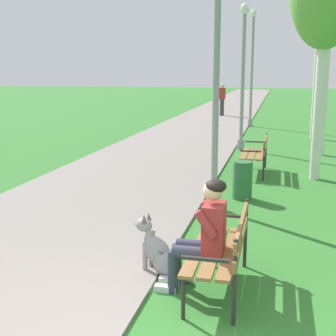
{
  "coord_description": "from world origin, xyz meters",
  "views": [
    {
      "loc": [
        1.04,
        -3.34,
        2.35
      ],
      "look_at": [
        -0.56,
        3.43,
        0.9
      ],
      "focal_mm": 50.56,
      "sensor_mm": 36.0,
      "label": 1
    }
  ],
  "objects_px": {
    "lamp_post_near": "(216,87)",
    "litter_bin": "(242,180)",
    "park_bench_near": "(224,246)",
    "person_seated_on_near_bench": "(204,231)",
    "dog_grey": "(160,253)",
    "pedestrian_distant": "(222,100)",
    "lamp_post_far": "(252,67)",
    "lamp_post_mid": "(243,76)",
    "park_bench_mid": "(257,151)"
  },
  "relations": [
    {
      "from": "lamp_post_near",
      "to": "litter_bin",
      "type": "height_order",
      "value": "lamp_post_near"
    },
    {
      "from": "park_bench_near",
      "to": "person_seated_on_near_bench",
      "type": "distance_m",
      "value": 0.28
    },
    {
      "from": "dog_grey",
      "to": "pedestrian_distant",
      "type": "distance_m",
      "value": 19.31
    },
    {
      "from": "lamp_post_near",
      "to": "lamp_post_far",
      "type": "height_order",
      "value": "lamp_post_far"
    },
    {
      "from": "lamp_post_mid",
      "to": "lamp_post_far",
      "type": "xyz_separation_m",
      "value": [
        -0.11,
        6.04,
        0.28
      ]
    },
    {
      "from": "park_bench_near",
      "to": "litter_bin",
      "type": "xyz_separation_m",
      "value": [
        -0.1,
        3.81,
        -0.16
      ]
    },
    {
      "from": "park_bench_near",
      "to": "lamp_post_near",
      "type": "relative_size",
      "value": 0.38
    },
    {
      "from": "park_bench_near",
      "to": "lamp_post_mid",
      "type": "xyz_separation_m",
      "value": [
        -0.59,
        9.35,
        1.65
      ]
    },
    {
      "from": "lamp_post_far",
      "to": "pedestrian_distant",
      "type": "xyz_separation_m",
      "value": [
        -1.69,
        4.08,
        -1.6
      ]
    },
    {
      "from": "park_bench_near",
      "to": "lamp_post_mid",
      "type": "relative_size",
      "value": 0.36
    },
    {
      "from": "lamp_post_mid",
      "to": "litter_bin",
      "type": "relative_size",
      "value": 5.98
    },
    {
      "from": "lamp_post_near",
      "to": "lamp_post_far",
      "type": "relative_size",
      "value": 0.84
    },
    {
      "from": "dog_grey",
      "to": "lamp_post_near",
      "type": "height_order",
      "value": "lamp_post_near"
    },
    {
      "from": "litter_bin",
      "to": "pedestrian_distant",
      "type": "relative_size",
      "value": 0.42
    },
    {
      "from": "park_bench_mid",
      "to": "lamp_post_mid",
      "type": "xyz_separation_m",
      "value": [
        -0.63,
        3.27,
        1.65
      ]
    },
    {
      "from": "pedestrian_distant",
      "to": "litter_bin",
      "type": "bearing_deg",
      "value": -81.67
    },
    {
      "from": "lamp_post_mid",
      "to": "lamp_post_far",
      "type": "relative_size",
      "value": 0.89
    },
    {
      "from": "lamp_post_mid",
      "to": "pedestrian_distant",
      "type": "bearing_deg",
      "value": 100.1
    },
    {
      "from": "park_bench_near",
      "to": "person_seated_on_near_bench",
      "type": "height_order",
      "value": "person_seated_on_near_bench"
    },
    {
      "from": "park_bench_near",
      "to": "litter_bin",
      "type": "bearing_deg",
      "value": 91.52
    },
    {
      "from": "park_bench_near",
      "to": "lamp_post_far",
      "type": "relative_size",
      "value": 0.32
    },
    {
      "from": "lamp_post_mid",
      "to": "litter_bin",
      "type": "distance_m",
      "value": 5.85
    },
    {
      "from": "pedestrian_distant",
      "to": "lamp_post_mid",
      "type": "bearing_deg",
      "value": -79.9
    },
    {
      "from": "park_bench_near",
      "to": "park_bench_mid",
      "type": "distance_m",
      "value": 6.08
    },
    {
      "from": "park_bench_near",
      "to": "lamp_post_near",
      "type": "distance_m",
      "value": 3.47
    },
    {
      "from": "lamp_post_far",
      "to": "pedestrian_distant",
      "type": "bearing_deg",
      "value": 112.51
    },
    {
      "from": "dog_grey",
      "to": "litter_bin",
      "type": "xyz_separation_m",
      "value": [
        0.66,
        3.57,
        0.09
      ]
    },
    {
      "from": "dog_grey",
      "to": "pedestrian_distant",
      "type": "height_order",
      "value": "pedestrian_distant"
    },
    {
      "from": "person_seated_on_near_bench",
      "to": "pedestrian_distant",
      "type": "bearing_deg",
      "value": 96.38
    },
    {
      "from": "park_bench_mid",
      "to": "dog_grey",
      "type": "xyz_separation_m",
      "value": [
        -0.8,
        -5.84,
        -0.25
      ]
    },
    {
      "from": "lamp_post_mid",
      "to": "park_bench_mid",
      "type": "bearing_deg",
      "value": -79.08
    },
    {
      "from": "lamp_post_mid",
      "to": "pedestrian_distant",
      "type": "xyz_separation_m",
      "value": [
        -1.8,
        10.12,
        -1.33
      ]
    },
    {
      "from": "dog_grey",
      "to": "person_seated_on_near_bench",
      "type": "bearing_deg",
      "value": -29.39
    },
    {
      "from": "dog_grey",
      "to": "park_bench_mid",
      "type": "bearing_deg",
      "value": 82.18
    },
    {
      "from": "lamp_post_mid",
      "to": "pedestrian_distant",
      "type": "distance_m",
      "value": 10.37
    },
    {
      "from": "dog_grey",
      "to": "pedestrian_distant",
      "type": "xyz_separation_m",
      "value": [
        -1.63,
        19.24,
        0.58
      ]
    },
    {
      "from": "park_bench_near",
      "to": "person_seated_on_near_bench",
      "type": "bearing_deg",
      "value": -160.46
    },
    {
      "from": "park_bench_near",
      "to": "park_bench_mid",
      "type": "bearing_deg",
      "value": 89.61
    },
    {
      "from": "park_bench_near",
      "to": "person_seated_on_near_bench",
      "type": "relative_size",
      "value": 1.2
    },
    {
      "from": "person_seated_on_near_bench",
      "to": "lamp_post_far",
      "type": "distance_m",
      "value": 15.58
    },
    {
      "from": "person_seated_on_near_bench",
      "to": "lamp_post_far",
      "type": "bearing_deg",
      "value": 91.83
    },
    {
      "from": "lamp_post_near",
      "to": "lamp_post_mid",
      "type": "xyz_separation_m",
      "value": [
        -0.07,
        6.3,
        0.1
      ]
    },
    {
      "from": "park_bench_mid",
      "to": "lamp_post_near",
      "type": "bearing_deg",
      "value": -100.56
    },
    {
      "from": "lamp_post_mid",
      "to": "lamp_post_far",
      "type": "distance_m",
      "value": 6.05
    },
    {
      "from": "person_seated_on_near_bench",
      "to": "lamp_post_near",
      "type": "height_order",
      "value": "lamp_post_near"
    },
    {
      "from": "lamp_post_near",
      "to": "person_seated_on_near_bench",
      "type": "bearing_deg",
      "value": -84.25
    },
    {
      "from": "lamp_post_near",
      "to": "pedestrian_distant",
      "type": "xyz_separation_m",
      "value": [
        -1.87,
        16.42,
        -1.22
      ]
    },
    {
      "from": "pedestrian_distant",
      "to": "dog_grey",
      "type": "bearing_deg",
      "value": -85.15
    },
    {
      "from": "park_bench_mid",
      "to": "lamp_post_near",
      "type": "relative_size",
      "value": 0.38
    },
    {
      "from": "park_bench_mid",
      "to": "lamp_post_near",
      "type": "distance_m",
      "value": 3.45
    }
  ]
}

